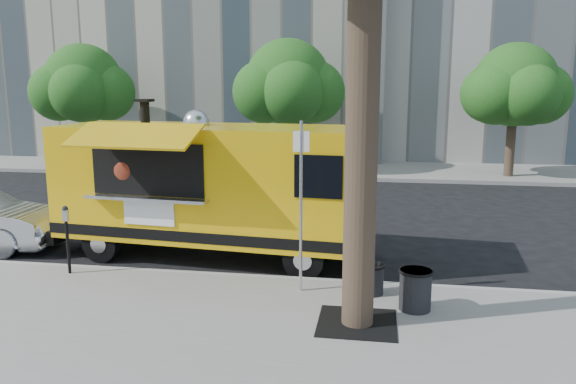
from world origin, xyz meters
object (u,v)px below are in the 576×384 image
Objects in this scene: trash_bin_left at (415,289)px; far_tree_b at (288,82)px; far_tree_c at (515,85)px; sign_post at (301,197)px; far_tree_a at (84,84)px; trash_bin_right at (372,278)px; food_truck at (210,185)px; parking_meter at (67,232)px.

far_tree_b is at bearing 106.91° from trash_bin_left.
far_tree_c is 7.79× the size of trash_bin_left.
far_tree_a is at bearing 129.83° from sign_post.
sign_post reaches higher than trash_bin_right.
far_tree_c is at bearing 72.76° from trash_bin_left.
food_truck reaches higher than trash_bin_left.
food_truck is at bearing -51.70° from far_tree_a.
far_tree_c reaches higher than sign_post.
far_tree_b reaches higher than trash_bin_right.
parking_meter is at bearing -134.34° from food_truck.
parking_meter is at bearing 177.48° from sign_post.
far_tree_a is 18.00m from far_tree_c.
far_tree_b is at bearing 2.54° from far_tree_a.
sign_post is 3.13m from food_truck.
sign_post reaches higher than trash_bin_left.
far_tree_b is 15.10m from trash_bin_right.
far_tree_b is at bearing 178.09° from far_tree_c.
food_truck is (-2.29, 2.12, -0.24)m from sign_post.
far_tree_a is 9.01m from far_tree_b.
parking_meter is (-2.00, -14.05, -2.85)m from far_tree_b.
far_tree_a is 15.10m from food_truck.
far_tree_c reaches higher than trash_bin_right.
sign_post is 5.64× the size of trash_bin_right.
sign_post reaches higher than parking_meter.
far_tree_a is 8.01× the size of trash_bin_left.
trash_bin_right is (5.80, -0.16, -0.55)m from parking_meter.
far_tree_a is 10.06× the size of trash_bin_right.
trash_bin_right is at bearing -110.51° from far_tree_c.
food_truck is (9.26, -11.73, -2.17)m from far_tree_a.
far_tree_c is 9.79× the size of trash_bin_right.
food_truck is (0.26, -12.13, -2.23)m from far_tree_b.
far_tree_c is 15.52m from trash_bin_left.
far_tree_a is at bearing 133.14° from trash_bin_left.
far_tree_c is 15.21m from trash_bin_right.
parking_meter is (-4.55, 0.20, -0.87)m from sign_post.
food_truck is 13.30× the size of trash_bin_right.
far_tree_b reaches higher than food_truck.
far_tree_b is (9.00, 0.40, 0.06)m from far_tree_a.
trash_bin_left is at bearing -40.17° from trash_bin_right.
parking_meter is at bearing -98.10° from far_tree_b.
parking_meter is 0.19× the size of food_truck.
parking_meter reaches higher than trash_bin_left.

